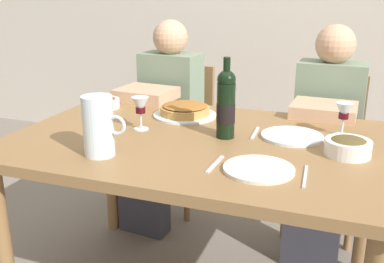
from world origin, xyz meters
name	(u,v)px	position (x,y,z in m)	size (l,w,h in m)	color
dining_table	(200,159)	(0.00, 0.00, 0.67)	(1.50, 1.00, 0.76)	olive
wine_bottle	(226,104)	(0.09, 0.04, 0.90)	(0.07, 0.07, 0.32)	black
water_pitcher	(99,130)	(-0.27, -0.30, 0.86)	(0.16, 0.11, 0.22)	silver
baked_tart	(185,110)	(-0.17, 0.27, 0.79)	(0.29, 0.29, 0.06)	silver
salad_bowl	(104,102)	(-0.60, 0.28, 0.79)	(0.15, 0.15, 0.05)	silver
olive_bowl	(348,146)	(0.56, 0.00, 0.80)	(0.16, 0.16, 0.07)	white
wine_glass_left_diner	(140,107)	(-0.27, 0.02, 0.86)	(0.07, 0.07, 0.14)	silver
wine_glass_right_diner	(344,113)	(0.53, 0.23, 0.86)	(0.07, 0.07, 0.14)	silver
dinner_plate_left_setting	(259,169)	(0.29, -0.25, 0.77)	(0.24, 0.24, 0.01)	silver
dinner_plate_right_setting	(292,136)	(0.35, 0.13, 0.77)	(0.25, 0.25, 0.01)	silver
fork_left_setting	(215,164)	(0.14, -0.25, 0.76)	(0.16, 0.01, 0.01)	silver
knife_left_setting	(305,176)	(0.44, -0.25, 0.76)	(0.18, 0.01, 0.01)	silver
knife_right_setting	(331,141)	(0.50, 0.13, 0.76)	(0.18, 0.01, 0.01)	silver
spoon_right_setting	(255,133)	(0.20, 0.13, 0.76)	(0.16, 0.01, 0.01)	silver
chair_left	(180,126)	(-0.44, 0.90, 0.50)	(0.44, 0.44, 0.87)	olive
diner_left	(162,118)	(-0.46, 0.67, 0.62)	(0.37, 0.53, 1.16)	gray
chair_right	(327,143)	(0.45, 0.89, 0.50)	(0.41, 0.41, 0.87)	olive
diner_right	(325,135)	(0.45, 0.66, 0.62)	(0.35, 0.51, 1.16)	gray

